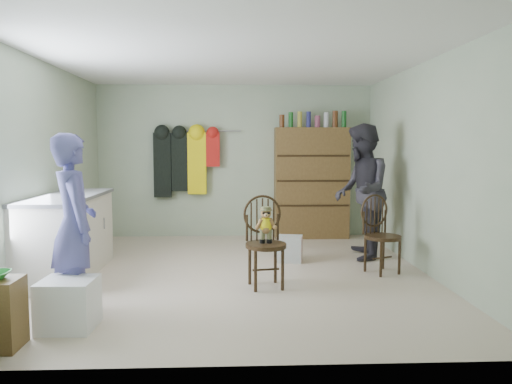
{
  "coord_description": "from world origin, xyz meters",
  "views": [
    {
      "loc": [
        -0.01,
        -5.79,
        1.51
      ],
      "look_at": [
        0.25,
        0.2,
        0.95
      ],
      "focal_mm": 35.0,
      "sensor_mm": 36.0,
      "label": 1
    }
  ],
  "objects_px": {
    "chair_front": "(265,234)",
    "dresser": "(311,182)",
    "chair_far": "(380,231)",
    "counter": "(67,235)"
  },
  "relations": [
    {
      "from": "counter",
      "to": "chair_front",
      "type": "bearing_deg",
      "value": -13.59
    },
    {
      "from": "chair_front",
      "to": "counter",
      "type": "bearing_deg",
      "value": 156.54
    },
    {
      "from": "counter",
      "to": "dresser",
      "type": "height_order",
      "value": "dresser"
    },
    {
      "from": "chair_front",
      "to": "dresser",
      "type": "xyz_separation_m",
      "value": [
        0.94,
        2.85,
        0.35
      ]
    },
    {
      "from": "counter",
      "to": "chair_far",
      "type": "bearing_deg",
      "value": -0.06
    },
    {
      "from": "chair_front",
      "to": "chair_far",
      "type": "bearing_deg",
      "value": 11.3
    },
    {
      "from": "dresser",
      "to": "counter",
      "type": "bearing_deg",
      "value": -144.32
    },
    {
      "from": "chair_front",
      "to": "dresser",
      "type": "bearing_deg",
      "value": 61.9
    },
    {
      "from": "counter",
      "to": "chair_front",
      "type": "relative_size",
      "value": 1.91
    },
    {
      "from": "chair_front",
      "to": "dresser",
      "type": "height_order",
      "value": "dresser"
    }
  ]
}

